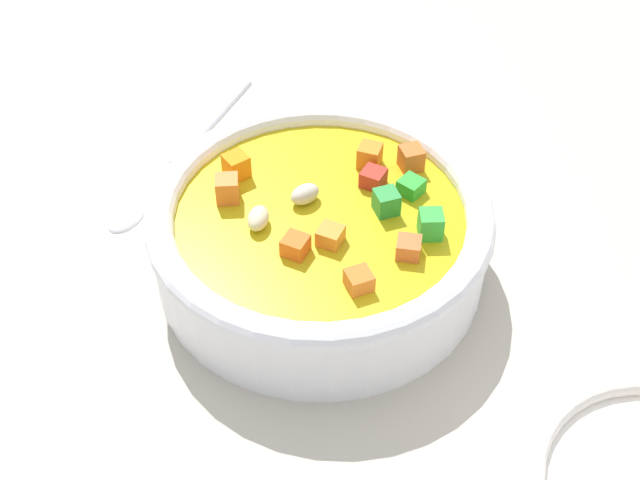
% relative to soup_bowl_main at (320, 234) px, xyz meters
% --- Properties ---
extents(ground_plane, '(1.40, 1.40, 0.02)m').
position_rel_soup_bowl_main_xyz_m(ground_plane, '(-0.00, -0.00, -0.04)').
color(ground_plane, '#BAB2A0').
extents(soup_bowl_main, '(0.21, 0.21, 0.06)m').
position_rel_soup_bowl_main_xyz_m(soup_bowl_main, '(0.00, 0.00, 0.00)').
color(soup_bowl_main, white).
rests_on(soup_bowl_main, ground_plane).
extents(spoon, '(0.13, 0.16, 0.01)m').
position_rel_soup_bowl_main_xyz_m(spoon, '(-0.08, 0.12, -0.03)').
color(spoon, silver).
rests_on(spoon, ground_plane).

